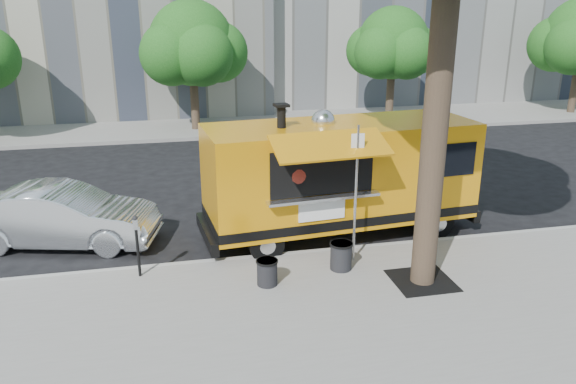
# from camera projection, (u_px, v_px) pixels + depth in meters

# --- Properties ---
(ground) EXTENTS (120.00, 120.00, 0.00)m
(ground) POSITION_uv_depth(u_px,v_px,m) (271.00, 244.00, 13.50)
(ground) COLOR black
(ground) RESTS_ON ground
(sidewalk) EXTENTS (60.00, 6.00, 0.15)m
(sidewalk) POSITION_uv_depth(u_px,v_px,m) (313.00, 331.00, 9.77)
(sidewalk) COLOR gray
(sidewalk) RESTS_ON ground
(curb) EXTENTS (60.00, 0.14, 0.16)m
(curb) POSITION_uv_depth(u_px,v_px,m) (278.00, 257.00, 12.61)
(curb) COLOR #999993
(curb) RESTS_ON ground
(far_sidewalk) EXTENTS (60.00, 5.00, 0.15)m
(far_sidewalk) POSITION_uv_depth(u_px,v_px,m) (217.00, 125.00, 25.96)
(far_sidewalk) COLOR gray
(far_sidewalk) RESTS_ON ground
(tree_well) EXTENTS (1.20, 1.20, 0.02)m
(tree_well) POSITION_uv_depth(u_px,v_px,m) (422.00, 281.00, 11.38)
(tree_well) COLOR black
(tree_well) RESTS_ON sidewalk
(far_tree_b) EXTENTS (3.60, 3.60, 5.50)m
(far_tree_b) POSITION_uv_depth(u_px,v_px,m) (192.00, 43.00, 23.80)
(far_tree_b) COLOR #33261C
(far_tree_b) RESTS_ON far_sidewalk
(far_tree_c) EXTENTS (3.24, 3.24, 5.21)m
(far_tree_c) POSITION_uv_depth(u_px,v_px,m) (393.00, 43.00, 25.38)
(far_tree_c) COLOR #33261C
(far_tree_c) RESTS_ON far_sidewalk
(sign_post) EXTENTS (0.28, 0.06, 3.00)m
(sign_post) POSITION_uv_depth(u_px,v_px,m) (356.00, 186.00, 11.78)
(sign_post) COLOR silver
(sign_post) RESTS_ON sidewalk
(parking_meter) EXTENTS (0.11, 0.11, 1.33)m
(parking_meter) POSITION_uv_depth(u_px,v_px,m) (137.00, 239.00, 11.33)
(parking_meter) COLOR black
(parking_meter) RESTS_ON sidewalk
(food_truck) EXTENTS (6.92, 3.59, 3.33)m
(food_truck) POSITION_uv_depth(u_px,v_px,m) (339.00, 175.00, 13.49)
(food_truck) COLOR orange
(food_truck) RESTS_ON ground
(sedan) EXTENTS (4.62, 2.55, 1.44)m
(sedan) POSITION_uv_depth(u_px,v_px,m) (63.00, 216.00, 13.22)
(sedan) COLOR silver
(sedan) RESTS_ON ground
(trash_bin_left) EXTENTS (0.50, 0.50, 0.59)m
(trash_bin_left) POSITION_uv_depth(u_px,v_px,m) (341.00, 255.00, 11.80)
(trash_bin_left) COLOR black
(trash_bin_left) RESTS_ON sidewalk
(trash_bin_right) EXTENTS (0.44, 0.44, 0.53)m
(trash_bin_right) POSITION_uv_depth(u_px,v_px,m) (267.00, 271.00, 11.15)
(trash_bin_right) COLOR black
(trash_bin_right) RESTS_ON sidewalk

